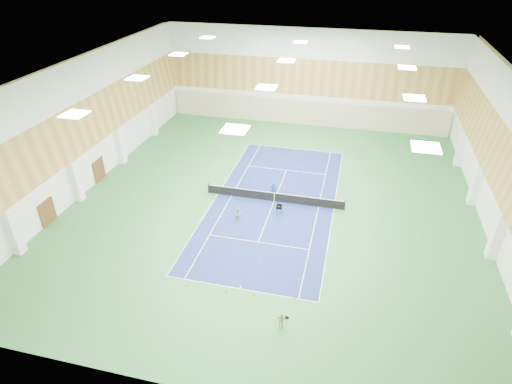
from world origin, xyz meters
TOP-DOWN VIEW (x-y plane):
  - ground at (0.00, 0.00)m, footprint 40.00×40.00m
  - room_shell at (0.00, 0.00)m, footprint 36.00×40.00m
  - wood_cladding at (0.00, 0.00)m, footprint 36.00×40.00m
  - ceiling_light_grid at (0.00, 0.00)m, footprint 21.40×25.40m
  - court_surface at (0.00, 0.00)m, footprint 10.97×23.77m
  - tennis_balls_scatter at (0.00, 0.00)m, footprint 10.57×22.77m
  - tennis_net at (0.00, 0.00)m, footprint 12.80×0.10m
  - back_curtain at (0.00, 19.75)m, footprint 35.40×0.16m
  - door_left_a at (-17.92, -8.00)m, footprint 0.08×1.80m
  - door_left_b at (-17.92, 0.00)m, footprint 0.08×1.80m
  - coach at (-0.23, 0.60)m, footprint 0.66×0.47m
  - child_court at (-2.40, -3.71)m, footprint 0.74×0.72m
  - child_apron at (3.41, -14.54)m, footprint 0.72×0.42m
  - ball_cart at (0.84, -1.95)m, footprint 0.54×0.54m
  - cone_svc_a at (-3.12, -6.07)m, footprint 0.22×0.22m
  - cone_svc_b at (-0.68, -6.77)m, footprint 0.20×0.20m
  - cone_svc_c at (0.65, -6.45)m, footprint 0.17×0.17m
  - cone_svc_d at (3.97, -5.83)m, footprint 0.18×0.18m
  - cone_base_a at (-3.62, -12.47)m, footprint 0.21×0.21m
  - cone_base_b at (-0.81, -12.46)m, footprint 0.19×0.19m
  - cone_base_c at (1.11, -12.31)m, footprint 0.20×0.20m
  - cone_base_d at (3.85, -11.82)m, footprint 0.23×0.23m

SIDE VIEW (x-z plane):
  - ground at x=0.00m, z-range 0.00..0.00m
  - court_surface at x=0.00m, z-range 0.00..0.01m
  - tennis_balls_scatter at x=0.00m, z-range 0.01..0.08m
  - cone_svc_c at x=0.65m, z-range 0.00..0.19m
  - cone_svc_d at x=3.97m, z-range 0.00..0.20m
  - cone_base_b at x=-0.81m, z-range 0.00..0.21m
  - cone_svc_b at x=-0.68m, z-range 0.00..0.22m
  - cone_base_c at x=1.11m, z-range 0.00..0.23m
  - cone_base_a at x=-3.62m, z-range 0.00..0.23m
  - cone_svc_a at x=-3.12m, z-range 0.00..0.25m
  - cone_base_d at x=3.85m, z-range 0.00..0.25m
  - ball_cart at x=0.84m, z-range 0.00..0.89m
  - tennis_net at x=0.00m, z-range 0.00..1.10m
  - child_apron at x=3.41m, z-range 0.00..1.15m
  - child_court at x=-2.40m, z-range 0.00..1.21m
  - coach at x=-0.23m, z-range 0.00..1.73m
  - door_left_a at x=-17.92m, z-range 0.00..2.20m
  - door_left_b at x=-17.92m, z-range 0.00..2.20m
  - back_curtain at x=0.00m, z-range 0.00..3.20m
  - room_shell at x=0.00m, z-range 0.00..12.00m
  - wood_cladding at x=0.00m, z-range 4.00..12.00m
  - ceiling_light_grid at x=0.00m, z-range 11.89..11.95m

